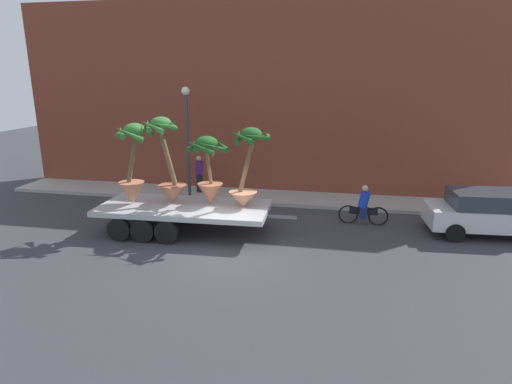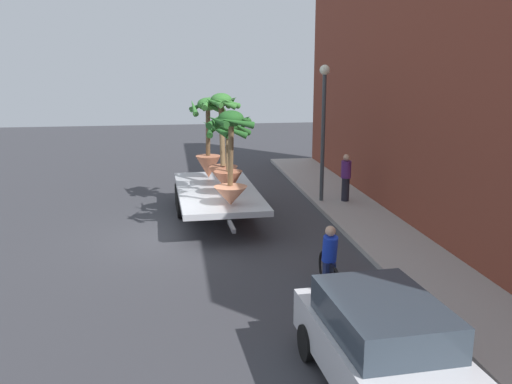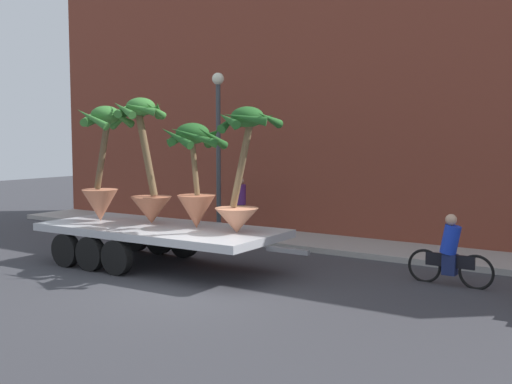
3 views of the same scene
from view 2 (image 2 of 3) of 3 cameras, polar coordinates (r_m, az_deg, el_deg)
ground_plane at (r=16.76m, az=-8.21°, el=-4.62°), size 60.00×60.00×0.00m
sidewalk at (r=17.81m, az=11.83°, el=-3.43°), size 24.00×2.20×0.15m
building_facade at (r=17.78m, az=17.73°, el=10.37°), size 24.00×1.20×8.80m
flatbed_trailer at (r=18.70m, az=-4.09°, el=-0.15°), size 7.03×2.75×0.98m
potted_palm_rear at (r=19.93m, az=-4.91°, el=5.07°), size 1.34×1.34×2.89m
potted_palm_middle at (r=15.99m, az=-2.62°, el=3.17°), size 1.46×1.35×2.79m
potted_palm_front at (r=17.35m, az=-2.91°, el=3.72°), size 1.53×1.61×2.45m
potted_palm_extra at (r=18.81m, az=-3.48°, el=4.81°), size 1.50×1.35×3.09m
cyclist at (r=12.87m, az=7.53°, el=-7.05°), size 1.84×0.35×1.54m
parked_car at (r=9.07m, az=13.14°, el=-15.36°), size 4.32×2.05×1.58m
pedestrian_near_gate at (r=20.30m, az=9.19°, el=1.56°), size 0.36×0.36×1.71m
street_lamp at (r=19.92m, az=6.93°, el=7.78°), size 0.36×0.36×4.83m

